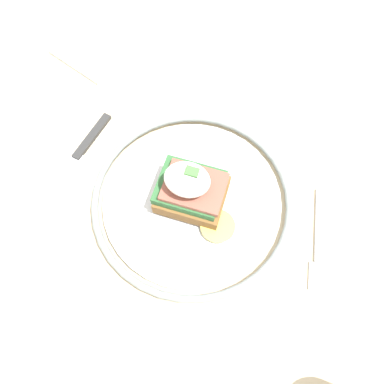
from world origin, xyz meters
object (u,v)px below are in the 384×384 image
plate (192,200)px  fork (318,244)px  napkin (92,51)px  sandwich (191,189)px  knife (76,158)px

plate → fork: (-0.18, 0.01, -0.01)m
plate → napkin: (0.24, -0.21, -0.00)m
plate → sandwich: 0.04m
plate → knife: plate is taller
fork → knife: (0.36, -0.02, 0.00)m
sandwich → napkin: bearing=-41.4°
sandwich → fork: bearing=177.6°
knife → napkin: (0.06, -0.20, 0.00)m
plate → sandwich: size_ratio=2.46×
napkin → sandwich: bearing=138.6°
knife → fork: bearing=176.2°
plate → fork: plate is taller
knife → napkin: same height
sandwich → knife: sandwich is taller
sandwich → fork: (-0.18, 0.01, -0.04)m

